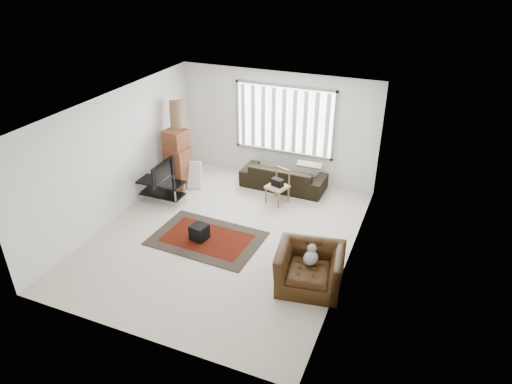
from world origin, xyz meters
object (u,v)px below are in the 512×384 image
armchair (310,266)px  side_chair (278,185)px  moving_boxes (178,161)px  tv_stand (162,187)px  sofa (284,173)px

armchair → side_chair: bearing=111.4°
moving_boxes → armchair: bearing=-31.2°
tv_stand → side_chair: side_chair is taller
tv_stand → sofa: size_ratio=0.52×
sofa → side_chair: size_ratio=2.51×
moving_boxes → armchair: 4.75m
moving_boxes → armchair: (4.05, -2.45, -0.24)m
sofa → side_chair: side_chair is taller
tv_stand → moving_boxes: 0.93m
armchair → sofa: bearing=107.2°
tv_stand → sofa: sofa is taller
moving_boxes → side_chair: size_ratio=1.76×
tv_stand → moving_boxes: size_ratio=0.74×
moving_boxes → sofa: size_ratio=0.70×
tv_stand → moving_boxes: (-0.07, 0.88, 0.28)m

